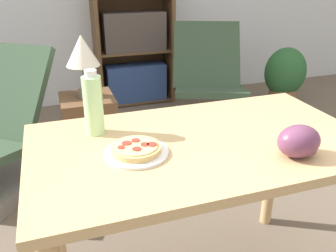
{
  "coord_description": "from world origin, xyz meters",
  "views": [
    {
      "loc": [
        -0.47,
        -1.1,
        1.33
      ],
      "look_at": [
        -0.09,
        0.01,
        0.81
      ],
      "focal_mm": 38.0,
      "sensor_mm": 36.0,
      "label": 1
    }
  ],
  "objects_px": {
    "grape_bunch": "(299,141)",
    "potted_plant_floor": "(285,76)",
    "bookshelf": "(133,29)",
    "lounge_chair_far": "(207,95)",
    "side_table": "(90,136)",
    "drink_bottle": "(93,104)",
    "table_lamp": "(82,54)",
    "pizza_on_plate": "(136,150)"
  },
  "relations": [
    {
      "from": "grape_bunch",
      "to": "drink_bottle",
      "type": "distance_m",
      "value": 0.74
    },
    {
      "from": "potted_plant_floor",
      "to": "table_lamp",
      "type": "bearing_deg",
      "value": -160.91
    },
    {
      "from": "side_table",
      "to": "potted_plant_floor",
      "type": "bearing_deg",
      "value": 19.09
    },
    {
      "from": "grape_bunch",
      "to": "side_table",
      "type": "bearing_deg",
      "value": 112.02
    },
    {
      "from": "pizza_on_plate",
      "to": "lounge_chair_far",
      "type": "xyz_separation_m",
      "value": [
        1.06,
        1.69,
        -0.48
      ]
    },
    {
      "from": "pizza_on_plate",
      "to": "table_lamp",
      "type": "distance_m",
      "value": 1.18
    },
    {
      "from": "side_table",
      "to": "table_lamp",
      "type": "bearing_deg",
      "value": 0.0
    },
    {
      "from": "pizza_on_plate",
      "to": "potted_plant_floor",
      "type": "xyz_separation_m",
      "value": [
        2.02,
        1.89,
        -0.45
      ]
    },
    {
      "from": "bookshelf",
      "to": "potted_plant_floor",
      "type": "distance_m",
      "value": 1.6
    },
    {
      "from": "bookshelf",
      "to": "lounge_chair_far",
      "type": "bearing_deg",
      "value": -60.08
    },
    {
      "from": "drink_bottle",
      "to": "potted_plant_floor",
      "type": "distance_m",
      "value": 2.76
    },
    {
      "from": "pizza_on_plate",
      "to": "drink_bottle",
      "type": "relative_size",
      "value": 0.9
    },
    {
      "from": "side_table",
      "to": "grape_bunch",
      "type": "bearing_deg",
      "value": -67.98
    },
    {
      "from": "lounge_chair_far",
      "to": "potted_plant_floor",
      "type": "relative_size",
      "value": 1.52
    },
    {
      "from": "grape_bunch",
      "to": "table_lamp",
      "type": "distance_m",
      "value": 1.47
    },
    {
      "from": "pizza_on_plate",
      "to": "grape_bunch",
      "type": "height_order",
      "value": "grape_bunch"
    },
    {
      "from": "grape_bunch",
      "to": "lounge_chair_far",
      "type": "relative_size",
      "value": 0.16
    },
    {
      "from": "bookshelf",
      "to": "side_table",
      "type": "bearing_deg",
      "value": -115.95
    },
    {
      "from": "table_lamp",
      "to": "potted_plant_floor",
      "type": "relative_size",
      "value": 0.65
    },
    {
      "from": "drink_bottle",
      "to": "potted_plant_floor",
      "type": "relative_size",
      "value": 0.41
    },
    {
      "from": "grape_bunch",
      "to": "potted_plant_floor",
      "type": "bearing_deg",
      "value": 54.12
    },
    {
      "from": "pizza_on_plate",
      "to": "table_lamp",
      "type": "bearing_deg",
      "value": 91.99
    },
    {
      "from": "drink_bottle",
      "to": "potted_plant_floor",
      "type": "height_order",
      "value": "drink_bottle"
    },
    {
      "from": "lounge_chair_far",
      "to": "bookshelf",
      "type": "xyz_separation_m",
      "value": [
        -0.46,
        0.8,
        0.48
      ]
    },
    {
      "from": "lounge_chair_far",
      "to": "table_lamp",
      "type": "bearing_deg",
      "value": -134.04
    },
    {
      "from": "pizza_on_plate",
      "to": "bookshelf",
      "type": "height_order",
      "value": "bookshelf"
    },
    {
      "from": "pizza_on_plate",
      "to": "potted_plant_floor",
      "type": "bearing_deg",
      "value": 43.21
    },
    {
      "from": "pizza_on_plate",
      "to": "side_table",
      "type": "relative_size",
      "value": 0.39
    },
    {
      "from": "lounge_chair_far",
      "to": "table_lamp",
      "type": "distance_m",
      "value": 1.33
    },
    {
      "from": "drink_bottle",
      "to": "bookshelf",
      "type": "distance_m",
      "value": 2.38
    },
    {
      "from": "grape_bunch",
      "to": "side_table",
      "type": "distance_m",
      "value": 1.56
    },
    {
      "from": "pizza_on_plate",
      "to": "lounge_chair_far",
      "type": "bearing_deg",
      "value": 58.03
    },
    {
      "from": "bookshelf",
      "to": "table_lamp",
      "type": "height_order",
      "value": "bookshelf"
    },
    {
      "from": "drink_bottle",
      "to": "bookshelf",
      "type": "bearing_deg",
      "value": 72.84
    },
    {
      "from": "grape_bunch",
      "to": "lounge_chair_far",
      "type": "distance_m",
      "value": 2.02
    },
    {
      "from": "potted_plant_floor",
      "to": "bookshelf",
      "type": "bearing_deg",
      "value": 157.11
    },
    {
      "from": "drink_bottle",
      "to": "table_lamp",
      "type": "xyz_separation_m",
      "value": [
        0.07,
        0.97,
        -0.02
      ]
    },
    {
      "from": "drink_bottle",
      "to": "side_table",
      "type": "xyz_separation_m",
      "value": [
        0.07,
        0.97,
        -0.58
      ]
    },
    {
      "from": "side_table",
      "to": "bookshelf",
      "type": "bearing_deg",
      "value": 64.05
    },
    {
      "from": "table_lamp",
      "to": "lounge_chair_far",
      "type": "bearing_deg",
      "value": 24.99
    },
    {
      "from": "pizza_on_plate",
      "to": "potted_plant_floor",
      "type": "distance_m",
      "value": 2.8
    },
    {
      "from": "side_table",
      "to": "potted_plant_floor",
      "type": "height_order",
      "value": "potted_plant_floor"
    }
  ]
}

